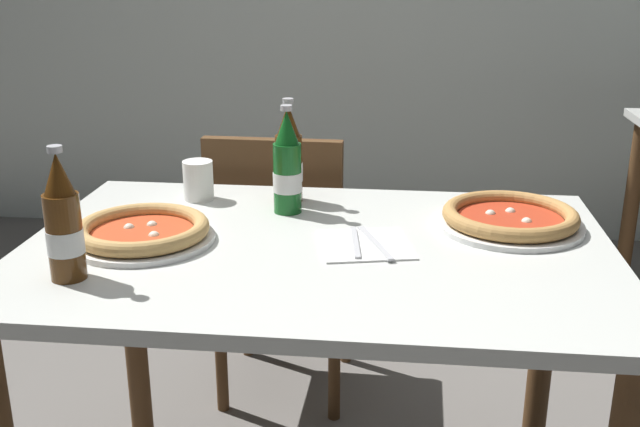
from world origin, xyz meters
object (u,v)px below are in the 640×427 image
(pizza_marinara_far, at_px, (143,232))
(beer_bottle_left, at_px, (287,168))
(chair_behind_table, at_px, (282,253))
(pizza_margherita_near, at_px, (510,218))
(beer_bottle_right, at_px, (63,224))
(napkin_with_cutlery, at_px, (365,244))
(dining_table_main, at_px, (317,296))
(paper_cup, at_px, (198,180))
(beer_bottle_center, at_px, (289,159))

(pizza_marinara_far, distance_m, beer_bottle_left, 0.36)
(chair_behind_table, bearing_deg, pizza_margherita_near, 142.89)
(beer_bottle_right, height_order, napkin_with_cutlery, beer_bottle_right)
(pizza_marinara_far, bearing_deg, chair_behind_table, 73.89)
(pizza_marinara_far, bearing_deg, beer_bottle_left, 39.77)
(dining_table_main, relative_size, pizza_margherita_near, 3.80)
(chair_behind_table, xyz_separation_m, beer_bottle_right, (-0.25, -0.83, 0.37))
(dining_table_main, bearing_deg, napkin_with_cutlery, 3.37)
(chair_behind_table, bearing_deg, napkin_with_cutlery, 115.78)
(paper_cup, bearing_deg, napkin_with_cutlery, -32.54)
(beer_bottle_center, bearing_deg, pizza_margherita_near, -15.10)
(pizza_marinara_far, xyz_separation_m, napkin_with_cutlery, (0.46, 0.03, -0.02))
(chair_behind_table, height_order, paper_cup, chair_behind_table)
(dining_table_main, distance_m, chair_behind_table, 0.65)
(dining_table_main, distance_m, beer_bottle_left, 0.31)
(beer_bottle_left, distance_m, napkin_with_cutlery, 0.29)
(chair_behind_table, xyz_separation_m, beer_bottle_center, (0.08, -0.32, 0.37))
(pizza_margherita_near, bearing_deg, beer_bottle_right, -156.13)
(pizza_margherita_near, bearing_deg, paper_cup, 170.42)
(pizza_margherita_near, xyz_separation_m, beer_bottle_right, (-0.83, -0.37, 0.08))
(beer_bottle_center, bearing_deg, beer_bottle_right, -123.11)
(beer_bottle_left, bearing_deg, beer_bottle_center, 96.38)
(chair_behind_table, distance_m, napkin_with_cutlery, 0.72)
(pizza_margherita_near, xyz_separation_m, beer_bottle_left, (-0.49, 0.05, 0.08))
(beer_bottle_right, xyz_separation_m, napkin_with_cutlery, (0.53, 0.22, -0.10))
(pizza_margherita_near, bearing_deg, beer_bottle_left, 174.04)
(beer_bottle_right, bearing_deg, beer_bottle_center, 56.89)
(beer_bottle_left, bearing_deg, beer_bottle_right, -128.85)
(chair_behind_table, height_order, pizza_marinara_far, chair_behind_table)
(paper_cup, bearing_deg, beer_bottle_left, -17.14)
(dining_table_main, height_order, pizza_margherita_near, pizza_margherita_near)
(pizza_marinara_far, distance_m, napkin_with_cutlery, 0.46)
(beer_bottle_left, bearing_deg, pizza_marinara_far, -140.23)
(chair_behind_table, xyz_separation_m, beer_bottle_left, (0.08, -0.41, 0.37))
(chair_behind_table, distance_m, pizza_marinara_far, 0.72)
(beer_bottle_center, height_order, beer_bottle_right, same)
(chair_behind_table, relative_size, beer_bottle_right, 3.44)
(chair_behind_table, height_order, napkin_with_cutlery, chair_behind_table)
(beer_bottle_center, bearing_deg, beer_bottle_left, -83.62)
(beer_bottle_center, height_order, napkin_with_cutlery, beer_bottle_center)
(chair_behind_table, bearing_deg, beer_bottle_center, 104.51)
(dining_table_main, distance_m, pizza_marinara_far, 0.38)
(pizza_marinara_far, relative_size, paper_cup, 3.11)
(beer_bottle_right, relative_size, paper_cup, 2.60)
(pizza_margherita_near, distance_m, beer_bottle_left, 0.50)
(dining_table_main, height_order, napkin_with_cutlery, napkin_with_cutlery)
(beer_bottle_center, xyz_separation_m, beer_bottle_right, (-0.33, -0.50, 0.00))
(chair_behind_table, height_order, beer_bottle_center, beer_bottle_center)
(pizza_margherita_near, relative_size, pizza_marinara_far, 1.07)
(napkin_with_cutlery, height_order, paper_cup, paper_cup)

